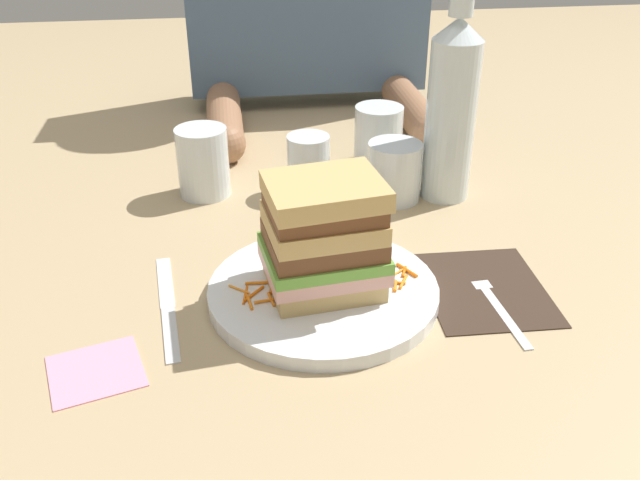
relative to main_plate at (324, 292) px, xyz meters
name	(u,v)px	position (x,y,z in m)	size (l,w,h in m)	color
ground_plane	(324,302)	(0.00, -0.01, -0.01)	(3.00, 3.00, 0.00)	tan
main_plate	(324,292)	(0.00, 0.00, 0.00)	(0.25, 0.25, 0.02)	white
sandwich	(324,235)	(0.00, 0.00, 0.07)	(0.13, 0.12, 0.13)	tan
carrot_shred_0	(254,295)	(-0.08, -0.01, 0.01)	(0.00, 0.00, 0.03)	orange
carrot_shred_1	(271,288)	(-0.06, 0.00, 0.01)	(0.00, 0.00, 0.02)	orange
carrot_shred_2	(271,299)	(-0.06, -0.02, 0.01)	(0.00, 0.00, 0.02)	orange
carrot_shred_3	(245,295)	(-0.09, -0.01, 0.01)	(0.00, 0.00, 0.03)	orange
carrot_shred_4	(259,283)	(-0.07, 0.01, 0.01)	(0.00, 0.00, 0.03)	orange
carrot_shred_5	(239,289)	(-0.09, 0.00, 0.01)	(0.00, 0.00, 0.03)	orange
carrot_shred_6	(250,302)	(-0.08, -0.02, 0.01)	(0.00, 0.00, 0.03)	orange
carrot_shred_7	(267,301)	(-0.06, -0.02, 0.01)	(0.00, 0.00, 0.03)	orange
carrot_shred_8	(395,282)	(0.08, -0.01, 0.01)	(0.00, 0.00, 0.02)	orange
carrot_shred_9	(402,280)	(0.09, 0.00, 0.01)	(0.00, 0.00, 0.03)	orange
carrot_shred_10	(374,277)	(0.06, 0.01, 0.01)	(0.00, 0.00, 0.02)	orange
carrot_shred_11	(393,275)	(0.08, 0.01, 0.01)	(0.00, 0.00, 0.03)	orange
carrot_shred_12	(407,270)	(0.10, 0.01, 0.01)	(0.00, 0.00, 0.03)	orange
carrot_shred_13	(404,272)	(0.09, 0.01, 0.01)	(0.00, 0.00, 0.02)	orange
carrot_shred_14	(380,280)	(0.06, 0.00, 0.01)	(0.00, 0.00, 0.03)	orange
carrot_shred_15	(395,286)	(0.08, -0.01, 0.01)	(0.00, 0.00, 0.02)	orange
napkin_dark	(485,288)	(0.18, -0.01, -0.01)	(0.13, 0.16, 0.00)	#38281E
fork	(493,297)	(0.18, -0.03, 0.00)	(0.02, 0.17, 0.00)	silver
knife	(168,308)	(-0.17, 0.00, -0.01)	(0.04, 0.20, 0.00)	silver
juice_glass	(394,175)	(0.13, 0.23, 0.03)	(0.07, 0.07, 0.08)	white
water_bottle	(452,107)	(0.21, 0.23, 0.12)	(0.07, 0.07, 0.29)	silver
empty_tumbler_0	(308,164)	(0.02, 0.27, 0.03)	(0.06, 0.06, 0.08)	silver
empty_tumbler_1	(378,135)	(0.14, 0.36, 0.04)	(0.07, 0.07, 0.09)	silver
empty_tumbler_2	(203,162)	(-0.13, 0.28, 0.04)	(0.07, 0.07, 0.10)	silver
napkin_pink	(96,371)	(-0.23, -0.09, -0.01)	(0.08, 0.08, 0.00)	pink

